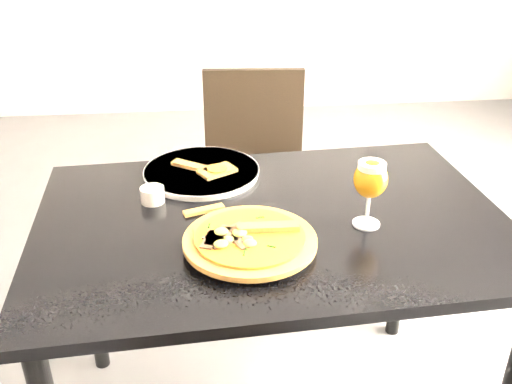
{
  "coord_description": "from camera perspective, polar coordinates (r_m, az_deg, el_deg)",
  "views": [
    {
      "loc": [
        -0.12,
        -1.22,
        1.49
      ],
      "look_at": [
        0.01,
        0.02,
        0.83
      ],
      "focal_mm": 40.0,
      "sensor_mm": 36.0,
      "label": 1
    }
  ],
  "objects": [
    {
      "name": "loose_crust",
      "position": [
        1.49,
        -5.23,
        -1.8
      ],
      "size": [
        0.11,
        0.06,
        0.01
      ],
      "primitive_type": "cube",
      "rotation": [
        0.0,
        0.0,
        0.31
      ],
      "color": "#8E5B22",
      "rests_on": "dining_table"
    },
    {
      "name": "chair_far",
      "position": [
        2.25,
        -0.14,
        1.49
      ],
      "size": [
        0.44,
        0.44,
        0.89
      ],
      "rotation": [
        0.0,
        0.0,
        -0.07
      ],
      "color": "black",
      "rests_on": "ground"
    },
    {
      "name": "crust_scraps",
      "position": [
        1.67,
        -4.77,
        2.32
      ],
      "size": [
        0.2,
        0.14,
        0.01
      ],
      "rotation": [
        0.0,
        0.0,
        -0.16
      ],
      "color": "#8E5B22",
      "rests_on": "plate_second"
    },
    {
      "name": "plate_second",
      "position": [
        1.68,
        -5.47,
        2.01
      ],
      "size": [
        0.42,
        0.42,
        0.02
      ],
      "primitive_type": "cylinder",
      "rotation": [
        0.0,
        0.0,
        -0.31
      ],
      "color": "silver",
      "rests_on": "dining_table"
    },
    {
      "name": "pizza",
      "position": [
        1.32,
        -0.55,
        -4.72
      ],
      "size": [
        0.31,
        0.31,
        0.03
      ],
      "rotation": [
        0.0,
        0.0,
        -0.34
      ],
      "color": "#8E5B22",
      "rests_on": "plate_main"
    },
    {
      "name": "sauce_cup",
      "position": [
        1.55,
        -10.32,
        -0.21
      ],
      "size": [
        0.06,
        0.06,
        0.04
      ],
      "color": "silver",
      "rests_on": "dining_table"
    },
    {
      "name": "dining_table",
      "position": [
        1.51,
        1.57,
        -5.45
      ],
      "size": [
        1.24,
        0.87,
        0.75
      ],
      "rotation": [
        0.0,
        0.0,
        0.06
      ],
      "color": "black",
      "rests_on": "ground"
    },
    {
      "name": "plate_main",
      "position": [
        1.35,
        0.02,
        -5.01
      ],
      "size": [
        0.34,
        0.34,
        0.01
      ],
      "primitive_type": "cylinder",
      "rotation": [
        0.0,
        0.0,
        -0.26
      ],
      "color": "silver",
      "rests_on": "dining_table"
    },
    {
      "name": "beer_glass",
      "position": [
        1.4,
        11.39,
        1.22
      ],
      "size": [
        0.08,
        0.08,
        0.17
      ],
      "color": "silver",
      "rests_on": "dining_table"
    }
  ]
}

